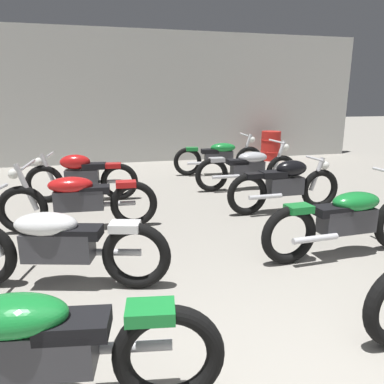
{
  "coord_description": "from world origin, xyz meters",
  "views": [
    {
      "loc": [
        -1.19,
        -1.28,
        1.82
      ],
      "look_at": [
        0.0,
        3.48,
        0.55
      ],
      "focal_mm": 34.4,
      "sensor_mm": 36.0,
      "label": 1
    }
  ],
  "objects_px": {
    "motorcycle_right_row_1": "(348,219)",
    "motorcycle_right_row_4": "(219,156)",
    "motorcycle_right_row_3": "(248,167)",
    "motorcycle_left_row_0": "(34,346)",
    "motorcycle_left_row_1": "(57,244)",
    "motorcycle_left_row_2": "(78,199)",
    "motorcycle_right_row_2": "(286,184)",
    "oil_drum": "(271,146)",
    "motorcycle_left_row_3": "(81,176)"
  },
  "relations": [
    {
      "from": "motorcycle_right_row_1",
      "to": "motorcycle_right_row_4",
      "type": "distance_m",
      "value": 4.82
    },
    {
      "from": "motorcycle_left_row_3",
      "to": "motorcycle_right_row_3",
      "type": "bearing_deg",
      "value": 1.41
    },
    {
      "from": "motorcycle_right_row_3",
      "to": "motorcycle_right_row_4",
      "type": "xyz_separation_m",
      "value": [
        -0.11,
        1.54,
        0.0
      ]
    },
    {
      "from": "motorcycle_left_row_2",
      "to": "oil_drum",
      "type": "height_order",
      "value": "motorcycle_left_row_2"
    },
    {
      "from": "motorcycle_left_row_0",
      "to": "motorcycle_right_row_4",
      "type": "height_order",
      "value": "same"
    },
    {
      "from": "motorcycle_left_row_2",
      "to": "motorcycle_right_row_1",
      "type": "xyz_separation_m",
      "value": [
        3.08,
        -1.67,
        0.0
      ]
    },
    {
      "from": "motorcycle_left_row_0",
      "to": "motorcycle_right_row_4",
      "type": "distance_m",
      "value": 7.1
    },
    {
      "from": "motorcycle_right_row_1",
      "to": "motorcycle_right_row_2",
      "type": "height_order",
      "value": "motorcycle_right_row_1"
    },
    {
      "from": "motorcycle_right_row_2",
      "to": "oil_drum",
      "type": "relative_size",
      "value": 2.32
    },
    {
      "from": "motorcycle_left_row_0",
      "to": "motorcycle_right_row_3",
      "type": "distance_m",
      "value": 5.82
    },
    {
      "from": "motorcycle_right_row_1",
      "to": "motorcycle_right_row_2",
      "type": "xyz_separation_m",
      "value": [
        0.13,
        1.74,
        0.01
      ]
    },
    {
      "from": "motorcycle_left_row_1",
      "to": "motorcycle_right_row_2",
      "type": "distance_m",
      "value": 3.74
    },
    {
      "from": "motorcycle_left_row_0",
      "to": "motorcycle_right_row_4",
      "type": "bearing_deg",
      "value": 63.33
    },
    {
      "from": "motorcycle_right_row_3",
      "to": "oil_drum",
      "type": "distance_m",
      "value": 3.8
    },
    {
      "from": "motorcycle_left_row_0",
      "to": "motorcycle_left_row_1",
      "type": "distance_m",
      "value": 1.55
    },
    {
      "from": "motorcycle_left_row_2",
      "to": "motorcycle_right_row_4",
      "type": "distance_m",
      "value": 4.42
    },
    {
      "from": "motorcycle_left_row_1",
      "to": "oil_drum",
      "type": "bearing_deg",
      "value": 50.37
    },
    {
      "from": "motorcycle_right_row_2",
      "to": "oil_drum",
      "type": "xyz_separation_m",
      "value": [
        2.04,
        4.76,
        -0.03
      ]
    },
    {
      "from": "motorcycle_right_row_1",
      "to": "motorcycle_right_row_3",
      "type": "bearing_deg",
      "value": 87.86
    },
    {
      "from": "motorcycle_right_row_4",
      "to": "motorcycle_left_row_1",
      "type": "bearing_deg",
      "value": -123.8
    },
    {
      "from": "motorcycle_left_row_0",
      "to": "motorcycle_right_row_3",
      "type": "relative_size",
      "value": 1.0
    },
    {
      "from": "motorcycle_left_row_2",
      "to": "motorcycle_left_row_3",
      "type": "height_order",
      "value": "motorcycle_left_row_2"
    },
    {
      "from": "motorcycle_right_row_1",
      "to": "motorcycle_right_row_3",
      "type": "distance_m",
      "value": 3.29
    },
    {
      "from": "motorcycle_right_row_1",
      "to": "motorcycle_left_row_0",
      "type": "bearing_deg",
      "value": -154.37
    },
    {
      "from": "motorcycle_right_row_4",
      "to": "motorcycle_right_row_2",
      "type": "bearing_deg",
      "value": -87.97
    },
    {
      "from": "motorcycle_left_row_0",
      "to": "motorcycle_left_row_1",
      "type": "bearing_deg",
      "value": 90.95
    },
    {
      "from": "motorcycle_right_row_2",
      "to": "oil_drum",
      "type": "distance_m",
      "value": 5.17
    },
    {
      "from": "motorcycle_right_row_2",
      "to": "motorcycle_right_row_3",
      "type": "height_order",
      "value": "motorcycle_right_row_3"
    },
    {
      "from": "motorcycle_left_row_0",
      "to": "motorcycle_right_row_3",
      "type": "height_order",
      "value": "same"
    },
    {
      "from": "motorcycle_right_row_2",
      "to": "motorcycle_right_row_1",
      "type": "bearing_deg",
      "value": -94.15
    },
    {
      "from": "oil_drum",
      "to": "motorcycle_left_row_3",
      "type": "bearing_deg",
      "value": -147.95
    },
    {
      "from": "motorcycle_left_row_3",
      "to": "motorcycle_right_row_4",
      "type": "bearing_deg",
      "value": 27.48
    },
    {
      "from": "oil_drum",
      "to": "motorcycle_right_row_1",
      "type": "bearing_deg",
      "value": -108.42
    },
    {
      "from": "oil_drum",
      "to": "motorcycle_left_row_2",
      "type": "bearing_deg",
      "value": -137.34
    },
    {
      "from": "motorcycle_left_row_3",
      "to": "motorcycle_right_row_1",
      "type": "relative_size",
      "value": 0.91
    },
    {
      "from": "motorcycle_left_row_0",
      "to": "oil_drum",
      "type": "relative_size",
      "value": 2.54
    },
    {
      "from": "motorcycle_left_row_0",
      "to": "motorcycle_right_row_1",
      "type": "relative_size",
      "value": 0.99
    },
    {
      "from": "motorcycle_left_row_3",
      "to": "motorcycle_right_row_2",
      "type": "xyz_separation_m",
      "value": [
        3.22,
        -1.47,
        0.0
      ]
    },
    {
      "from": "motorcycle_left_row_2",
      "to": "motorcycle_right_row_3",
      "type": "height_order",
      "value": "same"
    },
    {
      "from": "motorcycle_left_row_1",
      "to": "motorcycle_right_row_3",
      "type": "xyz_separation_m",
      "value": [
        3.32,
        3.26,
        0.0
      ]
    },
    {
      "from": "motorcycle_left_row_1",
      "to": "motorcycle_left_row_3",
      "type": "bearing_deg",
      "value": 88.12
    },
    {
      "from": "motorcycle_left_row_3",
      "to": "motorcycle_right_row_3",
      "type": "xyz_separation_m",
      "value": [
        3.21,
        0.08,
        -0.01
      ]
    },
    {
      "from": "motorcycle_left_row_1",
      "to": "oil_drum",
      "type": "xyz_separation_m",
      "value": [
        5.36,
        6.47,
        -0.03
      ]
    },
    {
      "from": "motorcycle_right_row_3",
      "to": "motorcycle_right_row_1",
      "type": "bearing_deg",
      "value": -92.14
    },
    {
      "from": "motorcycle_left_row_1",
      "to": "motorcycle_right_row_3",
      "type": "distance_m",
      "value": 4.65
    },
    {
      "from": "motorcycle_right_row_2",
      "to": "motorcycle_right_row_4",
      "type": "distance_m",
      "value": 3.08
    },
    {
      "from": "motorcycle_left_row_2",
      "to": "oil_drum",
      "type": "relative_size",
      "value": 2.56
    },
    {
      "from": "motorcycle_left_row_2",
      "to": "motorcycle_right_row_2",
      "type": "bearing_deg",
      "value": 1.28
    },
    {
      "from": "motorcycle_left_row_2",
      "to": "motorcycle_right_row_2",
      "type": "xyz_separation_m",
      "value": [
        3.2,
        0.07,
        0.01
      ]
    },
    {
      "from": "motorcycle_right_row_1",
      "to": "motorcycle_right_row_3",
      "type": "xyz_separation_m",
      "value": [
        0.12,
        3.28,
        0.0
      ]
    }
  ]
}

